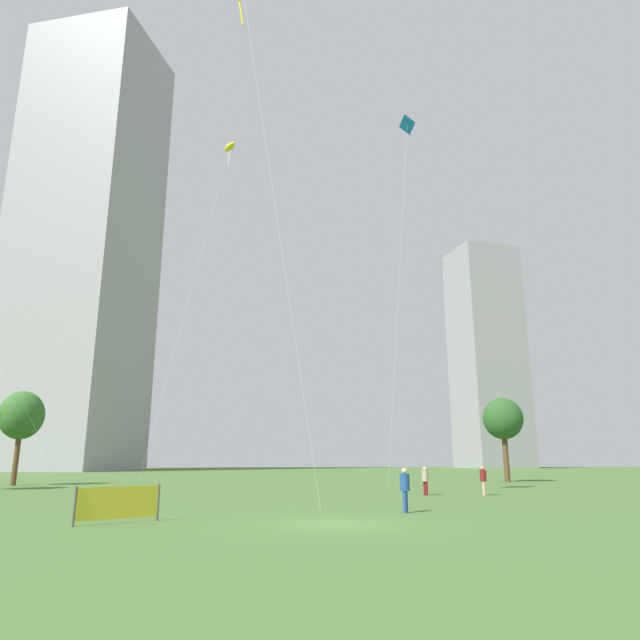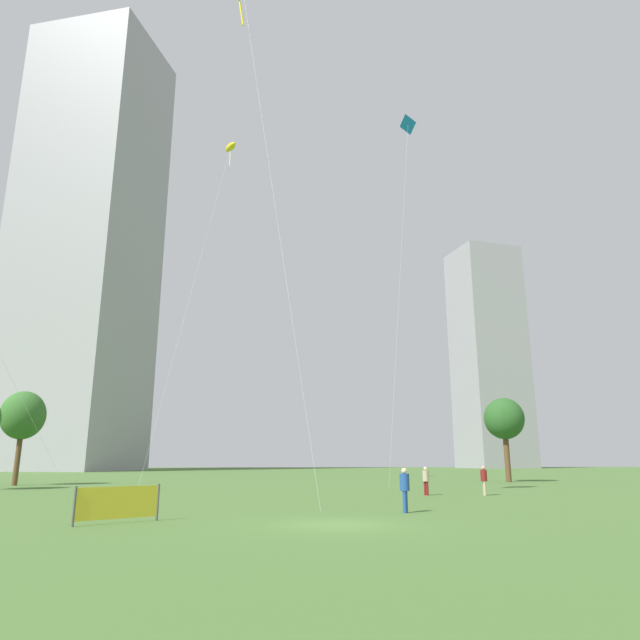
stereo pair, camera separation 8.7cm
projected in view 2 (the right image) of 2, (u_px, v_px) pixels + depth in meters
ground at (336, 525)px, 18.69m from camera, size 280.00×280.00×0.00m
person_standing_0 at (484, 478)px, 34.01m from camera, size 0.38×0.38×1.72m
person_standing_1 at (426, 479)px, 34.12m from camera, size 0.37×0.37×1.67m
person_standing_2 at (405, 487)px, 23.02m from camera, size 0.39×0.39×1.76m
kite_flying_0 at (408, 130)px, 50.46m from camera, size 3.87×2.93×31.89m
kite_flying_3 at (230, 148)px, 60.63m from camera, size 5.88×10.50×35.37m
park_tree_0 at (504, 419)px, 55.30m from camera, size 3.85×3.85×8.02m
park_tree_1 at (23, 416)px, 48.02m from camera, size 3.65×3.65×7.81m
distant_highrise_0 at (489, 355)px, 147.90m from camera, size 17.96×16.80×57.48m
distant_highrise_1 at (87, 241)px, 119.60m from camera, size 29.13×27.73×94.45m
event_banner at (118, 503)px, 19.15m from camera, size 2.40×1.80×1.25m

